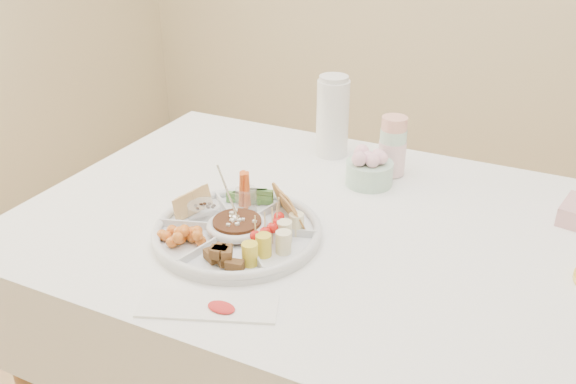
% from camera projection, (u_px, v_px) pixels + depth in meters
% --- Properties ---
extents(dining_table, '(1.52, 1.02, 0.76)m').
position_uv_depth(dining_table, '(333.00, 346.00, 1.63)').
color(dining_table, white).
rests_on(dining_table, floor).
extents(party_tray, '(0.48, 0.48, 0.04)m').
position_uv_depth(party_tray, '(237.00, 229.00, 1.39)').
color(party_tray, silver).
rests_on(party_tray, dining_table).
extents(bean_dip, '(0.14, 0.14, 0.04)m').
position_uv_depth(bean_dip, '(237.00, 226.00, 1.38)').
color(bean_dip, '#4B2B19').
rests_on(bean_dip, party_tray).
extents(tortillas, '(0.14, 0.14, 0.07)m').
position_uv_depth(tortillas, '(290.00, 210.00, 1.42)').
color(tortillas, '#A95E2F').
rests_on(tortillas, party_tray).
extents(carrot_cucumber, '(0.13, 0.13, 0.09)m').
position_uv_depth(carrot_cucumber, '(248.00, 187.00, 1.48)').
color(carrot_cucumber, orange).
rests_on(carrot_cucumber, party_tray).
extents(pita_raisins, '(0.14, 0.14, 0.06)m').
position_uv_depth(pita_raisins, '(197.00, 204.00, 1.45)').
color(pita_raisins, tan).
rests_on(pita_raisins, party_tray).
extents(cherries, '(0.14, 0.14, 0.04)m').
position_uv_depth(cherries, '(181.00, 235.00, 1.34)').
color(cherries, orange).
rests_on(cherries, party_tray).
extents(granola_chunks, '(0.12, 0.12, 0.04)m').
position_uv_depth(granola_chunks, '(223.00, 255.00, 1.27)').
color(granola_chunks, brown).
rests_on(granola_chunks, party_tray).
extents(banana_tomato, '(0.14, 0.14, 0.09)m').
position_uv_depth(banana_tomato, '(282.00, 233.00, 1.30)').
color(banana_tomato, '#F5EB7D').
rests_on(banana_tomato, party_tray).
extents(cup_stack, '(0.09, 0.09, 0.21)m').
position_uv_depth(cup_stack, '(393.00, 139.00, 1.65)').
color(cup_stack, silver).
rests_on(cup_stack, dining_table).
extents(thermos, '(0.12, 0.12, 0.24)m').
position_uv_depth(thermos, '(333.00, 115.00, 1.76)').
color(thermos, white).
rests_on(thermos, dining_table).
extents(flower_bowl, '(0.16, 0.16, 0.09)m').
position_uv_depth(flower_bowl, '(369.00, 168.00, 1.62)').
color(flower_bowl, '#8CCCA0').
rests_on(flower_bowl, dining_table).
extents(placemat, '(0.28, 0.18, 0.01)m').
position_uv_depth(placemat, '(208.00, 306.00, 1.17)').
color(placemat, white).
rests_on(placemat, dining_table).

